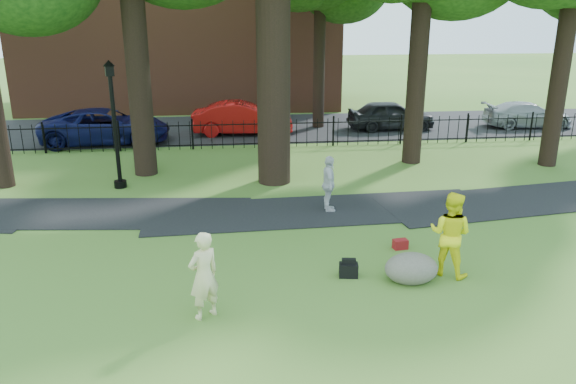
{
  "coord_description": "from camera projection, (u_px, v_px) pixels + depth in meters",
  "views": [
    {
      "loc": [
        -1.6,
        -11.37,
        5.7
      ],
      "look_at": [
        -0.09,
        2.0,
        1.26
      ],
      "focal_mm": 35.0,
      "sensor_mm": 36.0,
      "label": 1
    }
  ],
  "objects": [
    {
      "name": "woman",
      "position": [
        204.0,
        276.0,
        10.59
      ],
      "size": [
        0.77,
        0.71,
        1.76
      ],
      "primitive_type": "imported",
      "rotation": [
        0.0,
        0.0,
        3.73
      ],
      "color": "beige",
      "rests_on": "ground"
    },
    {
      "name": "iron_fence",
      "position": [
        264.0,
        134.0,
        23.82
      ],
      "size": [
        44.0,
        0.04,
        1.2
      ],
      "color": "black",
      "rests_on": "ground"
    },
    {
      "name": "brick_building",
      "position": [
        180.0,
        2.0,
        33.03
      ],
      "size": [
        18.0,
        8.0,
        12.0
      ],
      "primitive_type": "cube",
      "color": "brown",
      "rests_on": "ground"
    },
    {
      "name": "ground",
      "position": [
        302.0,
        272.0,
        12.68
      ],
      "size": [
        120.0,
        120.0,
        0.0
      ],
      "primitive_type": "plane",
      "color": "#447027",
      "rests_on": "ground"
    },
    {
      "name": "street",
      "position": [
        258.0,
        128.0,
        27.79
      ],
      "size": [
        80.0,
        7.0,
        0.02
      ],
      "primitive_type": "cube",
      "color": "black",
      "rests_on": "ground"
    },
    {
      "name": "boulder",
      "position": [
        411.0,
        266.0,
        12.21
      ],
      "size": [
        1.18,
        0.9,
        0.69
      ],
      "primitive_type": "ellipsoid",
      "rotation": [
        0.0,
        0.0,
        -0.01
      ],
      "color": "slate",
      "rests_on": "ground"
    },
    {
      "name": "pedestrian",
      "position": [
        329.0,
        184.0,
        16.22
      ],
      "size": [
        0.45,
        0.99,
        1.67
      ],
      "primitive_type": "imported",
      "rotation": [
        0.0,
        0.0,
        1.53
      ],
      "color": "silver",
      "rests_on": "ground"
    },
    {
      "name": "backpack",
      "position": [
        348.0,
        270.0,
        12.44
      ],
      "size": [
        0.45,
        0.32,
        0.31
      ],
      "primitive_type": "cube",
      "rotation": [
        0.0,
        0.0,
        -0.16
      ],
      "color": "black",
      "rests_on": "ground"
    },
    {
      "name": "footpath",
      "position": [
        318.0,
        211.0,
        16.47
      ],
      "size": [
        36.07,
        3.85,
        0.03
      ],
      "primitive_type": "cube",
      "rotation": [
        0.0,
        0.0,
        0.03
      ],
      "color": "black",
      "rests_on": "ground"
    },
    {
      "name": "navy_van",
      "position": [
        106.0,
        126.0,
        24.5
      ],
      "size": [
        5.63,
        2.88,
        1.52
      ],
      "primitive_type": "imported",
      "rotation": [
        0.0,
        0.0,
        1.64
      ],
      "color": "#0E1248",
      "rests_on": "ground"
    },
    {
      "name": "lamppost",
      "position": [
        115.0,
        127.0,
        18.05
      ],
      "size": [
        0.41,
        0.41,
        4.15
      ],
      "rotation": [
        0.0,
        0.0,
        0.31
      ],
      "color": "black",
      "rests_on": "ground"
    },
    {
      "name": "man",
      "position": [
        450.0,
        234.0,
        12.33
      ],
      "size": [
        1.19,
        1.16,
        1.92
      ],
      "primitive_type": "imported",
      "rotation": [
        0.0,
        0.0,
        2.46
      ],
      "color": "#FFF815",
      "rests_on": "ground"
    },
    {
      "name": "silver_car",
      "position": [
        527.0,
        115.0,
        27.88
      ],
      "size": [
        4.39,
        2.02,
        1.24
      ],
      "primitive_type": "imported",
      "rotation": [
        0.0,
        0.0,
        1.51
      ],
      "color": "#9A9EA2",
      "rests_on": "ground"
    },
    {
      "name": "red_bag",
      "position": [
        400.0,
        244.0,
        13.89
      ],
      "size": [
        0.38,
        0.26,
        0.24
      ],
      "primitive_type": "cube",
      "rotation": [
        0.0,
        0.0,
        0.13
      ],
      "color": "maroon",
      "rests_on": "ground"
    },
    {
      "name": "grey_car",
      "position": [
        391.0,
        115.0,
        27.33
      ],
      "size": [
        4.19,
        1.72,
        1.42
      ],
      "primitive_type": "imported",
      "rotation": [
        0.0,
        0.0,
        1.58
      ],
      "color": "black",
      "rests_on": "ground"
    },
    {
      "name": "red_sedan",
      "position": [
        242.0,
        118.0,
        26.24
      ],
      "size": [
        4.75,
        1.93,
        1.53
      ],
      "primitive_type": "imported",
      "rotation": [
        0.0,
        0.0,
        1.5
      ],
      "color": "#AB0E0D",
      "rests_on": "ground"
    }
  ]
}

